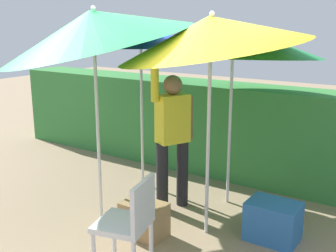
# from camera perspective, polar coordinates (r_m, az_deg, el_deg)

# --- Properties ---
(ground_plane) EXTENTS (24.00, 24.00, 0.00)m
(ground_plane) POSITION_cam_1_polar(r_m,az_deg,el_deg) (4.59, -2.14, -14.22)
(ground_plane) COLOR #9E8466
(hedge_row) EXTENTS (8.00, 0.70, 1.32)m
(hedge_row) POSITION_cam_1_polar(r_m,az_deg,el_deg) (6.02, 9.25, -0.66)
(hedge_row) COLOR #38843D
(hedge_row) RESTS_ON ground_plane
(umbrella_rainbow) EXTENTS (2.08, 2.03, 2.61)m
(umbrella_rainbow) POSITION_cam_1_polar(r_m,az_deg,el_deg) (4.35, -10.17, 13.13)
(umbrella_rainbow) COLOR silver
(umbrella_rainbow) RESTS_ON ground_plane
(umbrella_orange) EXTENTS (2.05, 2.06, 2.22)m
(umbrella_orange) POSITION_cam_1_polar(r_m,az_deg,el_deg) (4.84, 8.81, 11.45)
(umbrella_orange) COLOR silver
(umbrella_orange) RESTS_ON ground_plane
(umbrella_yellow) EXTENTS (1.54, 1.54, 2.20)m
(umbrella_yellow) POSITION_cam_1_polar(r_m,az_deg,el_deg) (5.37, -3.78, 12.40)
(umbrella_yellow) COLOR silver
(umbrella_yellow) RESTS_ON ground_plane
(umbrella_navy) EXTENTS (1.89, 1.86, 2.44)m
(umbrella_navy) POSITION_cam_1_polar(r_m,az_deg,el_deg) (4.01, 5.96, 12.53)
(umbrella_navy) COLOR silver
(umbrella_navy) RESTS_ON ground_plane
(person_vendor) EXTENTS (0.36, 0.53, 1.88)m
(person_vendor) POSITION_cam_1_polar(r_m,az_deg,el_deg) (4.80, 0.62, -0.88)
(person_vendor) COLOR black
(person_vendor) RESTS_ON ground_plane
(chair_plastic) EXTENTS (0.53, 0.53, 0.89)m
(chair_plastic) POSITION_cam_1_polar(r_m,az_deg,el_deg) (3.70, -5.26, -12.78)
(chair_plastic) COLOR silver
(chair_plastic) RESTS_ON ground_plane
(cooler_box) EXTENTS (0.52, 0.38, 0.41)m
(cooler_box) POSITION_cam_1_polar(r_m,az_deg,el_deg) (4.47, 14.23, -12.58)
(cooler_box) COLOR #2D6BB7
(cooler_box) RESTS_ON ground_plane
(crate_cardboard) EXTENTS (0.46, 0.31, 0.36)m
(crate_cardboard) POSITION_cam_1_polar(r_m,az_deg,el_deg) (4.43, -3.29, -12.69)
(crate_cardboard) COLOR #9E7A4C
(crate_cardboard) RESTS_ON ground_plane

